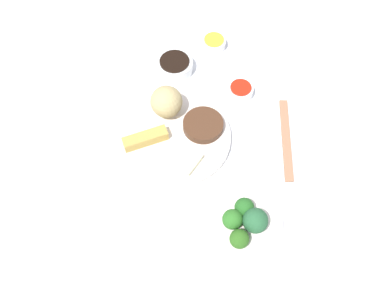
{
  "coord_description": "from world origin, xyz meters",
  "views": [
    {
      "loc": [
        -0.49,
        -0.29,
        0.94
      ],
      "look_at": [
        -0.04,
        -0.06,
        0.06
      ],
      "focal_mm": 40.85,
      "sensor_mm": 36.0,
      "label": 1
    }
  ],
  "objects_px": {
    "broccoli_plate": "(235,221)",
    "soy_sauce_bowl": "(175,66)",
    "sauce_ramekin_sweet_and_sour": "(240,91)",
    "sauce_ramekin_hot_mustard": "(214,43)",
    "main_plate": "(175,136)",
    "chopsticks_pair": "(286,139)"
  },
  "relations": [
    {
      "from": "sauce_ramekin_sweet_and_sour",
      "to": "sauce_ramekin_hot_mustard",
      "type": "xyz_separation_m",
      "value": [
        0.12,
        0.13,
        0.0
      ]
    },
    {
      "from": "soy_sauce_bowl",
      "to": "chopsticks_pair",
      "type": "xyz_separation_m",
      "value": [
        -0.07,
        -0.35,
        -0.01
      ]
    },
    {
      "from": "soy_sauce_bowl",
      "to": "sauce_ramekin_hot_mustard",
      "type": "bearing_deg",
      "value": -24.42
    },
    {
      "from": "main_plate",
      "to": "sauce_ramekin_hot_mustard",
      "type": "relative_size",
      "value": 4.18
    },
    {
      "from": "sauce_ramekin_sweet_and_sour",
      "to": "chopsticks_pair",
      "type": "relative_size",
      "value": 0.29
    },
    {
      "from": "main_plate",
      "to": "sauce_ramekin_sweet_and_sour",
      "type": "distance_m",
      "value": 0.22
    },
    {
      "from": "broccoli_plate",
      "to": "soy_sauce_bowl",
      "type": "relative_size",
      "value": 2.16
    },
    {
      "from": "soy_sauce_bowl",
      "to": "sauce_ramekin_sweet_and_sour",
      "type": "xyz_separation_m",
      "value": [
        0.01,
        -0.19,
        -0.0
      ]
    },
    {
      "from": "broccoli_plate",
      "to": "chopsticks_pair",
      "type": "xyz_separation_m",
      "value": [
        0.25,
        -0.02,
        -0.0
      ]
    },
    {
      "from": "sauce_ramekin_hot_mustard",
      "to": "sauce_ramekin_sweet_and_sour",
      "type": "bearing_deg",
      "value": -131.99
    },
    {
      "from": "broccoli_plate",
      "to": "sauce_ramekin_sweet_and_sour",
      "type": "height_order",
      "value": "sauce_ramekin_sweet_and_sour"
    },
    {
      "from": "soy_sauce_bowl",
      "to": "chopsticks_pair",
      "type": "distance_m",
      "value": 0.36
    },
    {
      "from": "sauce_ramekin_sweet_and_sour",
      "to": "broccoli_plate",
      "type": "bearing_deg",
      "value": -158.14
    },
    {
      "from": "soy_sauce_bowl",
      "to": "sauce_ramekin_hot_mustard",
      "type": "xyz_separation_m",
      "value": [
        0.13,
        -0.06,
        -0.0
      ]
    },
    {
      "from": "sauce_ramekin_sweet_and_sour",
      "to": "chopsticks_pair",
      "type": "xyz_separation_m",
      "value": [
        -0.08,
        -0.16,
        -0.01
      ]
    },
    {
      "from": "main_plate",
      "to": "sauce_ramekin_sweet_and_sour",
      "type": "height_order",
      "value": "sauce_ramekin_sweet_and_sour"
    },
    {
      "from": "main_plate",
      "to": "soy_sauce_bowl",
      "type": "height_order",
      "value": "soy_sauce_bowl"
    },
    {
      "from": "sauce_ramekin_sweet_and_sour",
      "to": "chopsticks_pair",
      "type": "distance_m",
      "value": 0.18
    },
    {
      "from": "main_plate",
      "to": "sauce_ramekin_hot_mustard",
      "type": "height_order",
      "value": "sauce_ramekin_hot_mustard"
    },
    {
      "from": "soy_sauce_bowl",
      "to": "main_plate",
      "type": "bearing_deg",
      "value": -152.03
    },
    {
      "from": "chopsticks_pair",
      "to": "sauce_ramekin_hot_mustard",
      "type": "bearing_deg",
      "value": 55.65
    },
    {
      "from": "broccoli_plate",
      "to": "chopsticks_pair",
      "type": "bearing_deg",
      "value": -5.57
    }
  ]
}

